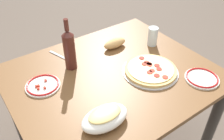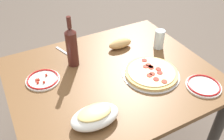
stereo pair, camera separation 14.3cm
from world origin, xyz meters
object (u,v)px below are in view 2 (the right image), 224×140
at_px(dining_table, 112,88).
at_px(side_plate_near, 203,86).
at_px(baked_pasta_dish, 95,116).
at_px(bread_loaf, 120,44).
at_px(pepperoni_pizza, 151,73).
at_px(side_plate_far, 43,80).
at_px(wine_bottle, 72,46).
at_px(water_glass, 159,39).

height_order(dining_table, side_plate_near, side_plate_near).
relative_size(baked_pasta_dish, bread_loaf, 1.42).
relative_size(pepperoni_pizza, side_plate_far, 1.74).
height_order(pepperoni_pizza, side_plate_far, pepperoni_pizza).
xyz_separation_m(wine_bottle, water_glass, (0.59, -0.09, -0.07)).
xyz_separation_m(dining_table, baked_pasta_dish, (-0.24, -0.28, 0.15)).
height_order(wine_bottle, side_plate_near, wine_bottle).
height_order(dining_table, side_plate_far, side_plate_far).
bearing_deg(baked_pasta_dish, side_plate_far, 108.44).
relative_size(baked_pasta_dish, water_glass, 1.83).
relative_size(baked_pasta_dish, side_plate_far, 1.23).
bearing_deg(wine_bottle, side_plate_near, -43.88).
distance_m(dining_table, wine_bottle, 0.36).
relative_size(dining_table, pepperoni_pizza, 3.51).
distance_m(wine_bottle, side_plate_far, 0.26).
bearing_deg(side_plate_near, side_plate_far, 148.67).
distance_m(water_glass, side_plate_far, 0.80).
bearing_deg(pepperoni_pizza, baked_pasta_dish, -159.40).
bearing_deg(baked_pasta_dish, side_plate_near, -5.14).
relative_size(pepperoni_pizza, baked_pasta_dish, 1.41).
xyz_separation_m(side_plate_near, side_plate_far, (-0.78, 0.47, 0.00)).
height_order(wine_bottle, side_plate_far, wine_bottle).
bearing_deg(bread_loaf, pepperoni_pizza, -87.61).
bearing_deg(dining_table, side_plate_far, 160.81).
height_order(baked_pasta_dish, bread_loaf, baked_pasta_dish).
distance_m(pepperoni_pizza, side_plate_near, 0.30).
bearing_deg(baked_pasta_dish, water_glass, 30.65).
bearing_deg(side_plate_near, water_glass, 87.10).
height_order(water_glass, side_plate_near, water_glass).
bearing_deg(water_glass, wine_bottle, 171.12).
xyz_separation_m(water_glass, side_plate_far, (-0.80, 0.02, -0.06)).
distance_m(baked_pasta_dish, side_plate_far, 0.44).
distance_m(dining_table, bread_loaf, 0.33).
height_order(pepperoni_pizza, water_glass, water_glass).
bearing_deg(side_plate_near, dining_table, 139.35).
relative_size(water_glass, side_plate_far, 0.67).
xyz_separation_m(baked_pasta_dish, wine_bottle, (0.08, 0.48, 0.09)).
xyz_separation_m(pepperoni_pizza, bread_loaf, (-0.01, 0.35, 0.02)).
height_order(water_glass, bread_loaf, water_glass).
xyz_separation_m(dining_table, water_glass, (0.42, 0.11, 0.18)).
xyz_separation_m(pepperoni_pizza, side_plate_far, (-0.58, 0.25, -0.01)).
bearing_deg(wine_bottle, baked_pasta_dish, -98.99).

